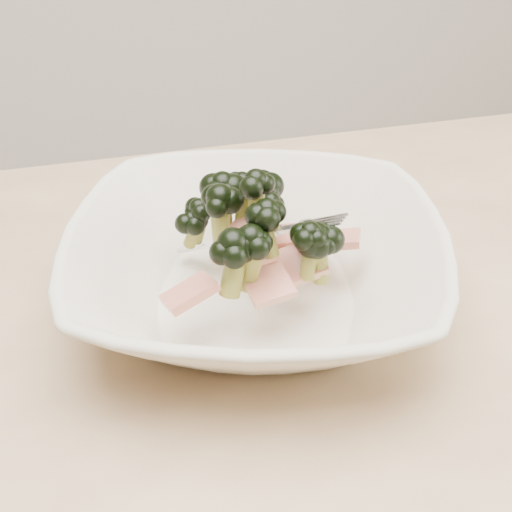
# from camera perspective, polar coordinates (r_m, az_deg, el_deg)

# --- Properties ---
(dining_table) EXTENTS (1.20, 0.80, 0.75)m
(dining_table) POSITION_cam_1_polar(r_m,az_deg,el_deg) (0.63, -2.26, -15.49)
(dining_table) COLOR tan
(dining_table) RESTS_ON ground
(broccoli_dish) EXTENTS (0.39, 0.39, 0.13)m
(broccoli_dish) POSITION_cam_1_polar(r_m,az_deg,el_deg) (0.60, 0.00, -0.62)
(broccoli_dish) COLOR beige
(broccoli_dish) RESTS_ON dining_table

